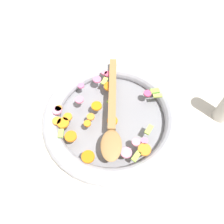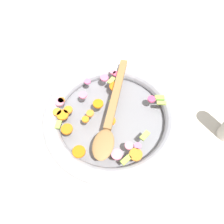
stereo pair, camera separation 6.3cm
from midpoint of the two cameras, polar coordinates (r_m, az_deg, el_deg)
name	(u,v)px [view 2 (the right image)]	position (r m, az deg, el deg)	size (l,w,h in m)	color
ground_plane	(112,121)	(0.68, 2.67, -2.47)	(4.00, 4.00, 0.00)	beige
skillet	(112,117)	(0.66, 2.75, -1.52)	(0.42, 0.42, 0.05)	slate
chopped_vegetables	(100,115)	(0.62, -0.34, -1.13)	(0.32, 0.33, 0.01)	orange
wooden_spoon	(111,115)	(0.61, 2.62, -0.92)	(0.25, 0.30, 0.01)	olive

